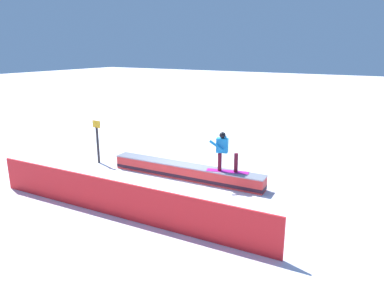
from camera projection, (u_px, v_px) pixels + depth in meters
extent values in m
plane|color=white|center=(186.00, 178.00, 13.43)|extent=(120.00, 120.00, 0.00)
cube|color=red|center=(186.00, 172.00, 13.36)|extent=(6.14, 0.87, 0.50)
cube|color=black|center=(186.00, 175.00, 13.40)|extent=(6.15, 0.88, 0.12)
cube|color=#8C909D|center=(186.00, 165.00, 13.29)|extent=(6.14, 0.93, 0.04)
cube|color=#BD1C98|center=(228.00, 171.00, 12.53)|extent=(1.52, 0.68, 0.01)
cylinder|color=maroon|center=(220.00, 161.00, 12.51)|extent=(0.17, 0.17, 0.68)
cylinder|color=maroon|center=(236.00, 163.00, 12.37)|extent=(0.17, 0.17, 0.68)
cube|color=#1A8BD9|center=(222.00, 145.00, 12.34)|extent=(0.45, 0.34, 0.51)
sphere|color=black|center=(222.00, 135.00, 12.24)|extent=(0.22, 0.22, 0.22)
cylinder|color=#1A8BD9|center=(216.00, 146.00, 12.22)|extent=(0.52, 0.22, 0.37)
cylinder|color=#1A8BD9|center=(226.00, 144.00, 12.46)|extent=(0.17, 0.13, 0.56)
cube|color=red|center=(118.00, 199.00, 10.20)|extent=(9.56, 0.57, 1.10)
cylinder|color=#262628|center=(98.00, 145.00, 15.04)|extent=(0.10, 0.10, 1.54)
cube|color=yellow|center=(96.00, 124.00, 14.80)|extent=(0.40, 0.04, 0.30)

